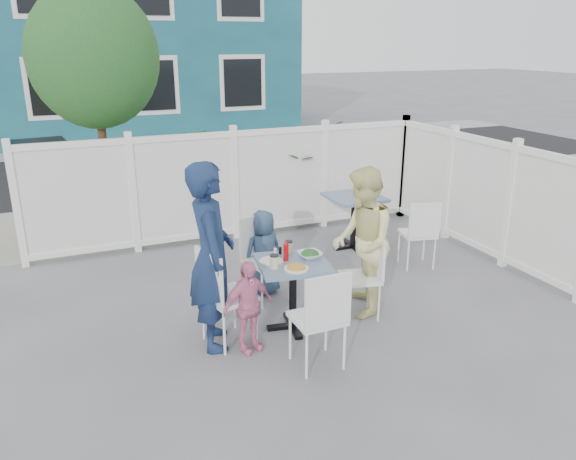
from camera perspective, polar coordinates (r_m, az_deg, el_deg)
name	(u,v)px	position (r m, az deg, el deg)	size (l,w,h in m)	color
ground	(293,305)	(6.36, 0.55, -7.61)	(80.00, 80.00, 0.00)	slate
near_sidewalk	(206,213)	(9.73, -8.33, 1.74)	(24.00, 2.60, 0.01)	gray
street	(164,169)	(13.24, -12.46, 6.07)	(24.00, 5.00, 0.01)	black
far_sidewalk	(143,146)	(16.24, -14.56, 8.24)	(24.00, 1.60, 0.01)	gray
building	(101,33)	(19.31, -18.51, 18.46)	(11.00, 6.00, 6.00)	#174E61
fence_back	(235,187)	(8.25, -5.41, 4.37)	(5.86, 0.08, 1.60)	white
fence_right	(477,197)	(8.12, 18.68, 3.20)	(0.08, 3.66, 1.60)	white
tree	(94,57)	(8.56, -19.12, 16.24)	(1.80, 1.62, 3.59)	#382316
utility_cabinet	(44,187)	(9.49, -23.53, 4.03)	(0.71, 0.51, 1.33)	gold
potted_shrub_a	(186,180)	(8.77, -10.30, 5.03)	(0.88, 0.88, 1.57)	#194B21
potted_shrub_b	(296,171)	(9.21, 0.86, 6.02)	(1.42, 1.23, 1.58)	#194B21
main_table	(293,277)	(5.66, 0.50, -4.81)	(0.79, 0.79, 0.73)	slate
spare_table	(354,208)	(7.91, 6.74, 2.26)	(0.73, 0.73, 0.77)	slate
chair_left	(221,290)	(5.39, -6.84, -6.06)	(0.54, 0.55, 0.99)	white
chair_right	(367,270)	(6.00, 8.04, -4.01)	(0.47, 0.48, 0.90)	white
chair_back	(262,252)	(6.35, -2.66, -2.20)	(0.53, 0.52, 0.96)	white
chair_near	(322,313)	(4.98, 3.44, -8.42)	(0.44, 0.43, 0.96)	white
chair_spare	(420,229)	(7.36, 13.30, 0.06)	(0.49, 0.48, 0.91)	white
man	(211,257)	(5.29, -7.78, -2.70)	(0.66, 0.43, 1.82)	#16264B
woman	(362,242)	(5.97, 7.52, -1.26)	(0.78, 0.61, 1.60)	#E3DA4A
boy	(263,253)	(6.47, -2.52, -2.32)	(0.49, 0.32, 1.01)	navy
toddler	(248,307)	(5.32, -4.09, -7.78)	(0.53, 0.22, 0.91)	pink
plate_main	(296,269)	(5.42, 0.85, -3.94)	(0.24, 0.24, 0.02)	white
plate_side	(271,261)	(5.60, -1.71, -3.18)	(0.24, 0.24, 0.02)	white
salad_bowl	(310,255)	(5.70, 2.24, -2.55)	(0.24, 0.24, 0.06)	white
coffee_cup_a	(274,262)	(5.42, -1.40, -3.29)	(0.08, 0.08, 0.13)	beige
coffee_cup_b	(289,248)	(5.80, 0.07, -1.80)	(0.08, 0.08, 0.12)	beige
ketchup_bottle	(286,252)	(5.60, -0.21, -2.30)	(0.05, 0.05, 0.17)	#AE070A
salt_shaker	(275,252)	(5.75, -1.30, -2.23)	(0.03, 0.03, 0.07)	white
pepper_shaker	(280,250)	(5.79, -0.80, -2.09)	(0.03, 0.03, 0.08)	black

